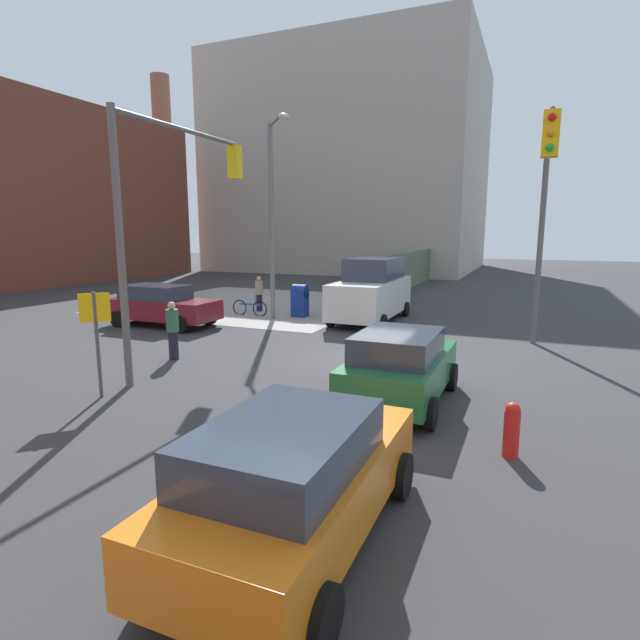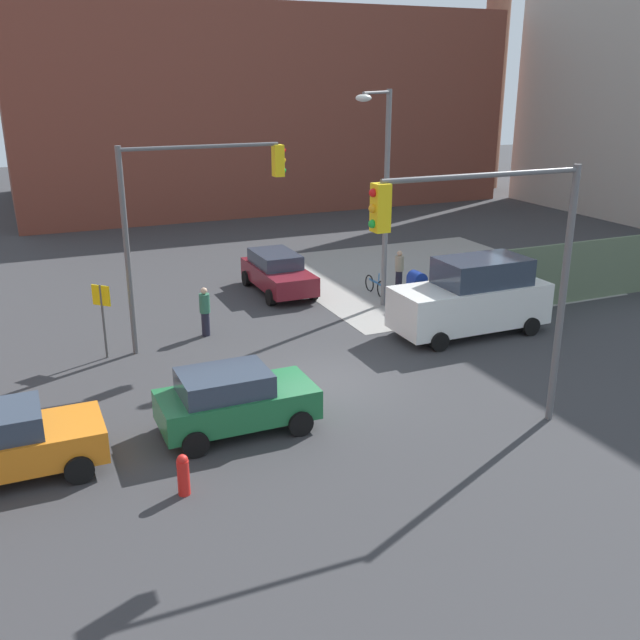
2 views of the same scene
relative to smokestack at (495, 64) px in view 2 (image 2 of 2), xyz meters
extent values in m
plane|color=#333335|center=(-27.64, -30.00, -9.29)|extent=(120.00, 120.00, 0.00)
cube|color=gray|center=(-18.64, -21.00, -9.28)|extent=(12.00, 12.00, 0.01)
cube|color=brown|center=(-18.98, 4.00, -2.97)|extent=(32.00, 18.00, 12.64)
cylinder|color=brown|center=(0.00, 0.00, 0.00)|extent=(1.80, 1.80, 18.58)
cylinder|color=#59595B|center=(-32.14, -25.50, -6.04)|extent=(0.18, 0.18, 6.50)
cylinder|color=#59595B|center=(-29.65, -25.50, -2.91)|extent=(4.98, 0.12, 0.12)
cube|color=yellow|center=(-27.16, -25.50, -3.44)|extent=(0.32, 0.36, 1.00)
sphere|color=red|center=(-26.98, -25.50, -3.12)|extent=(0.18, 0.18, 0.18)
sphere|color=orange|center=(-26.98, -25.50, -3.44)|extent=(0.18, 0.18, 0.18)
sphere|color=green|center=(-26.98, -25.50, -3.76)|extent=(0.18, 0.18, 0.18)
cylinder|color=#59595B|center=(-23.14, -34.50, -6.04)|extent=(0.18, 0.18, 6.50)
cylinder|color=#59595B|center=(-25.70, -34.50, -2.91)|extent=(5.12, 0.12, 0.12)
cube|color=yellow|center=(-28.27, -34.50, -3.44)|extent=(0.32, 0.36, 1.00)
sphere|color=red|center=(-28.45, -34.50, -3.12)|extent=(0.18, 0.18, 0.18)
sphere|color=orange|center=(-28.45, -34.50, -3.44)|extent=(0.18, 0.18, 0.18)
sphere|color=green|center=(-28.45, -34.50, -3.76)|extent=(0.18, 0.18, 0.18)
cylinder|color=slate|center=(-22.44, -24.20, -5.29)|extent=(0.20, 0.20, 8.00)
cylinder|color=slate|center=(-23.35, -24.98, -1.39)|extent=(1.88, 1.64, 0.10)
ellipsoid|color=silver|center=(-24.26, -25.77, -1.54)|extent=(0.56, 0.36, 0.24)
cylinder|color=#4C4C4C|center=(-33.04, -25.53, -8.09)|extent=(0.08, 0.08, 2.40)
cube|color=yellow|center=(-33.04, -25.53, -7.24)|extent=(0.48, 0.48, 0.64)
cube|color=navy|center=(-21.44, -25.00, -8.71)|extent=(0.56, 0.64, 1.15)
cylinder|color=navy|center=(-21.44, -25.00, -8.14)|extent=(0.56, 0.64, 0.56)
cylinder|color=red|center=(-32.64, -34.20, -8.89)|extent=(0.26, 0.26, 0.80)
sphere|color=red|center=(-32.64, -34.20, -8.47)|extent=(0.24, 0.24, 0.24)
cube|color=orange|center=(-36.05, -31.94, -8.59)|extent=(4.23, 1.80, 0.75)
cylinder|color=black|center=(-34.62, -31.04, -8.97)|extent=(0.64, 0.22, 0.64)
cylinder|color=black|center=(-34.62, -32.84, -8.97)|extent=(0.64, 0.22, 0.64)
cube|color=maroon|center=(-25.56, -20.99, -8.59)|extent=(1.80, 4.42, 0.75)
cube|color=#2D3847|center=(-25.56, -20.64, -7.94)|extent=(1.58, 2.48, 0.55)
cylinder|color=black|center=(-24.66, -22.49, -8.97)|extent=(0.22, 0.64, 0.64)
cylinder|color=black|center=(-26.46, -22.49, -8.97)|extent=(0.22, 0.64, 0.64)
cylinder|color=black|center=(-24.66, -19.49, -8.97)|extent=(0.22, 0.64, 0.64)
cylinder|color=black|center=(-26.46, -19.49, -8.97)|extent=(0.22, 0.64, 0.64)
cube|color=#1E6638|center=(-30.71, -31.84, -8.59)|extent=(3.87, 1.80, 0.75)
cube|color=#2D3847|center=(-31.02, -31.84, -7.94)|extent=(2.17, 1.58, 0.55)
cylinder|color=black|center=(-29.39, -30.94, -8.97)|extent=(0.64, 0.22, 0.64)
cylinder|color=black|center=(-29.39, -32.74, -8.97)|extent=(0.64, 0.22, 0.64)
cylinder|color=black|center=(-32.02, -30.94, -8.97)|extent=(0.64, 0.22, 0.64)
cylinder|color=black|center=(-32.02, -32.74, -8.97)|extent=(0.64, 0.22, 0.64)
cube|color=white|center=(-21.29, -28.20, -8.27)|extent=(5.40, 2.10, 1.40)
cube|color=#2D3847|center=(-20.86, -28.20, -7.12)|extent=(3.02, 1.85, 0.90)
cylinder|color=black|center=(-23.13, -29.25, -8.97)|extent=(0.64, 0.22, 0.64)
cylinder|color=black|center=(-23.13, -27.15, -8.97)|extent=(0.64, 0.22, 0.64)
cylinder|color=black|center=(-19.45, -29.25, -8.97)|extent=(0.64, 0.22, 0.64)
cylinder|color=black|center=(-19.45, -27.15, -8.97)|extent=(0.64, 0.22, 0.64)
cylinder|color=#2D664C|center=(-29.64, -24.80, -8.14)|extent=(0.36, 0.36, 0.65)
sphere|color=tan|center=(-29.64, -24.80, -7.70)|extent=(0.22, 0.22, 0.22)
cylinder|color=#1E1E2D|center=(-29.64, -24.80, -8.88)|extent=(0.28, 0.28, 0.83)
cylinder|color=#9E937A|center=(-20.84, -22.60, -8.17)|extent=(0.36, 0.36, 0.64)
sphere|color=tan|center=(-20.84, -22.60, -7.74)|extent=(0.22, 0.22, 0.22)
cylinder|color=#1E1E2D|center=(-20.84, -22.60, -8.89)|extent=(0.28, 0.28, 0.81)
torus|color=black|center=(-22.04, -22.28, -8.96)|extent=(0.05, 0.71, 0.71)
torus|color=black|center=(-22.04, -23.32, -8.96)|extent=(0.05, 0.71, 0.71)
cube|color=#1E5999|center=(-22.04, -22.80, -8.78)|extent=(0.04, 1.04, 0.08)
cylinder|color=#1E5999|center=(-22.04, -23.08, -8.54)|extent=(0.04, 0.04, 0.40)
camera|label=1|loc=(-41.05, -34.35, -5.60)|focal=28.00mm
camera|label=2|loc=(-35.27, -47.38, -0.88)|focal=40.00mm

